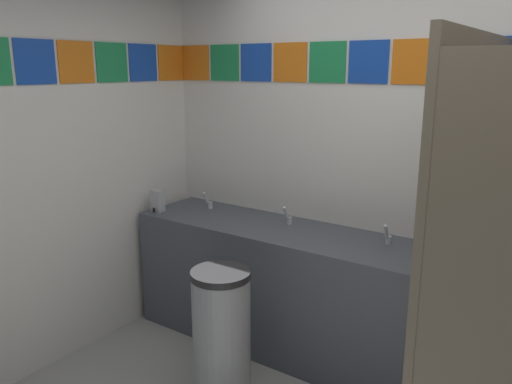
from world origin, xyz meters
TOP-DOWN VIEW (x-y plane):
  - wall_back at (-0.00, 1.44)m, footprint 3.64×0.09m
  - wall_side at (-1.86, -0.00)m, footprint 0.09×2.80m
  - vanity_counter at (-0.72, 1.11)m, footprint 2.10×0.58m
  - faucet_left at (-1.42, 1.20)m, footprint 0.04×0.10m
  - faucet_center at (-0.72, 1.20)m, footprint 0.04×0.10m
  - faucet_right at (-0.02, 1.20)m, footprint 0.04×0.10m
  - soap_dispenser at (-1.69, 0.94)m, footprint 0.09×0.09m
  - stall_divider at (0.66, 0.48)m, footprint 0.92×1.34m
  - trash_bin at (-0.70, 0.44)m, footprint 0.34×0.34m

SIDE VIEW (x-z plane):
  - trash_bin at x=-0.70m, z-range 0.00..0.78m
  - vanity_counter at x=-0.72m, z-range 0.01..0.87m
  - faucet_left at x=-1.42m, z-range 0.84..0.98m
  - faucet_center at x=-0.72m, z-range 0.84..0.98m
  - faucet_right at x=-0.02m, z-range 0.84..0.98m
  - soap_dispenser at x=-1.69m, z-range 0.85..1.01m
  - stall_divider at x=0.66m, z-range 0.00..2.05m
  - wall_side at x=-1.86m, z-range 0.01..2.63m
  - wall_back at x=0.00m, z-range 0.01..2.63m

